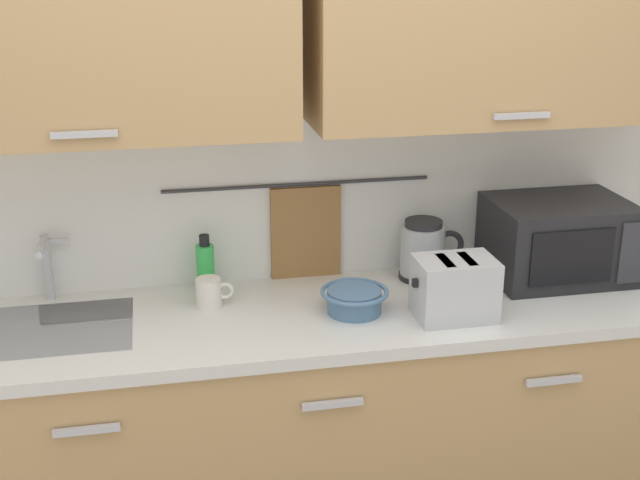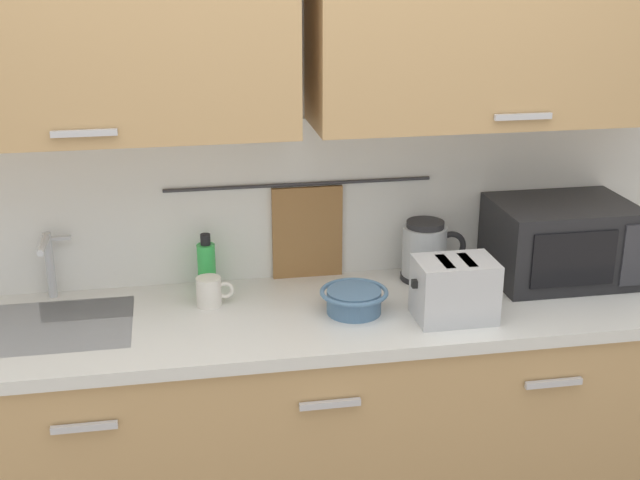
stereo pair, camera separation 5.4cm
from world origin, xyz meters
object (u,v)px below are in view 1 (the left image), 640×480
dish_soap_bottle (206,266)px  microwave (558,239)px  toaster (455,288)px  mixing_bowl (354,299)px  mug_near_sink (210,293)px  electric_kettle (424,250)px

dish_soap_bottle → microwave: bearing=-5.2°
toaster → mixing_bowl: bearing=162.2°
mug_near_sink → electric_kettle: bearing=7.3°
electric_kettle → mixing_bowl: electric_kettle is taller
mixing_bowl → toaster: (0.29, -0.09, 0.05)m
toaster → microwave: bearing=28.4°
electric_kettle → dish_soap_bottle: electric_kettle is taller
microwave → mug_near_sink: size_ratio=3.83×
electric_kettle → dish_soap_bottle: size_ratio=1.16×
dish_soap_bottle → mixing_bowl: (0.44, -0.26, -0.04)m
electric_kettle → dish_soap_bottle: bearing=177.3°
dish_soap_bottle → mixing_bowl: bearing=-30.9°
dish_soap_bottle → mug_near_sink: dish_soap_bottle is taller
mixing_bowl → toaster: bearing=-17.8°
microwave → toaster: bearing=-151.6°
mixing_bowl → toaster: size_ratio=0.84×
electric_kettle → toaster: size_ratio=0.89×
microwave → dish_soap_bottle: size_ratio=2.35×
electric_kettle → microwave: bearing=-9.4°
microwave → mug_near_sink: 1.19m
mug_near_sink → toaster: toaster is taller
mug_near_sink → toaster: bearing=-17.3°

